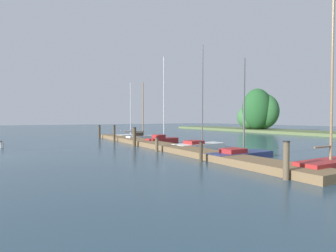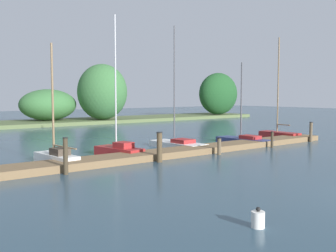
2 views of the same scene
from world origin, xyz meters
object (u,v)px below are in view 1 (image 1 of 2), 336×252
mooring_piling_4 (201,152)px  mooring_piling_5 (286,160)px  sailboat_1 (142,137)px  sailboat_5 (329,162)px  mooring_piling_3 (157,144)px  sailboat_2 (163,139)px  channel_buoy_0 (1,145)px  sailboat_0 (130,135)px  sailboat_3 (200,144)px  sailboat_4 (241,154)px  mooring_piling_0 (99,132)px  mooring_piling_2 (134,137)px  mooring_piling_1 (114,133)px

mooring_piling_4 → mooring_piling_5: 4.80m
mooring_piling_4 → sailboat_1: bearing=168.4°
sailboat_5 → mooring_piling_3: bearing=108.4°
sailboat_2 → mooring_piling_3: sailboat_2 is taller
sailboat_2 → channel_buoy_0: (-3.12, -12.35, -0.18)m
sailboat_0 → sailboat_3: size_ratio=0.82×
sailboat_2 → sailboat_3: 4.73m
sailboat_4 → mooring_piling_4: 2.68m
sailboat_1 → mooring_piling_0: (-5.67, -2.71, 0.34)m
sailboat_5 → mooring_piling_5: sailboat_5 is taller
mooring_piling_0 → mooring_piling_3: (14.18, -0.06, -0.26)m
sailboat_0 → mooring_piling_4: 18.20m
sailboat_0 → mooring_piling_2: bearing=-121.9°
mooring_piling_2 → sailboat_3: bearing=42.0°
sailboat_4 → sailboat_2: bearing=85.7°
sailboat_1 → mooring_piling_1: size_ratio=3.69×
mooring_piling_0 → mooring_piling_2: size_ratio=0.97×
sailboat_0 → mooring_piling_0: (-1.13, -3.28, 0.47)m
sailboat_1 → sailboat_2: size_ratio=0.76×
mooring_piling_2 → sailboat_0: bearing=160.1°
mooring_piling_0 → mooring_piling_5: mooring_piling_0 is taller
sailboat_4 → channel_buoy_0: sailboat_4 is taller
sailboat_3 → sailboat_2: bearing=93.8°
sailboat_1 → sailboat_2: bearing=-91.4°
channel_buoy_0 → sailboat_1: bearing=92.9°
sailboat_2 → sailboat_4: 9.86m
sailboat_0 → channel_buoy_0: bearing=-169.7°
mooring_piling_1 → mooring_piling_4: mooring_piling_1 is taller
sailboat_0 → mooring_piling_4: sailboat_0 is taller
sailboat_4 → mooring_piling_4: size_ratio=5.42×
mooring_piling_1 → mooring_piling_2: mooring_piling_1 is taller
mooring_piling_3 → sailboat_1: bearing=161.9°
mooring_piling_0 → channel_buoy_0: 11.23m
sailboat_0 → channel_buoy_0: (5.14, -12.57, -0.06)m
sailboat_1 → mooring_piling_4: bearing=-108.2°
sailboat_1 → sailboat_2: 3.75m
sailboat_3 → mooring_piling_5: (9.74, -3.47, 0.42)m
sailboat_5 → sailboat_1: bearing=91.5°
sailboat_0 → mooring_piling_5: 22.90m
sailboat_5 → mooring_piling_4: (-4.80, -3.08, 0.13)m
mooring_piling_5 → sailboat_5: bearing=89.9°
sailboat_1 → mooring_piling_2: (4.38, -2.66, 0.37)m
sailboat_5 → mooring_piling_3: (-9.65, -3.13, 0.09)m
mooring_piling_2 → channel_buoy_0: size_ratio=2.83×
sailboat_0 → mooring_piling_3: 13.47m
sailboat_2 → channel_buoy_0: sailboat_2 is taller
sailboat_0 → mooring_piling_3: (13.05, -3.35, 0.21)m
sailboat_1 → sailboat_3: 8.47m
mooring_piling_3 → sailboat_3: bearing=91.5°
sailboat_5 → mooring_piling_4: size_ratio=7.50×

